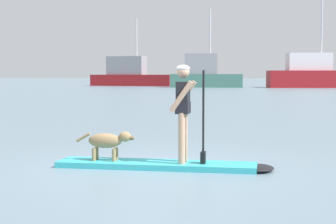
{
  "coord_description": "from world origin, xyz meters",
  "views": [
    {
      "loc": [
        2.1,
        -9.11,
        1.62
      ],
      "look_at": [
        0.0,
        1.0,
        0.9
      ],
      "focal_mm": 58.16,
      "sensor_mm": 36.0,
      "label": 1
    }
  ],
  "objects_px": {
    "paddleboard": "(169,165)",
    "moored_boat_far_port": "(205,75)",
    "dog": "(108,141)",
    "moored_boat_far_starboard": "(314,75)",
    "person_paddler": "(184,106)",
    "moored_boat_port": "(130,75)"
  },
  "relations": [
    {
      "from": "person_paddler",
      "to": "paddleboard",
      "type": "bearing_deg",
      "value": -178.69
    },
    {
      "from": "moored_boat_far_port",
      "to": "dog",
      "type": "bearing_deg",
      "value": -83.79
    },
    {
      "from": "dog",
      "to": "moored_boat_far_starboard",
      "type": "bearing_deg",
      "value": 83.31
    },
    {
      "from": "person_paddler",
      "to": "moored_boat_far_port",
      "type": "distance_m",
      "value": 57.3
    },
    {
      "from": "person_paddler",
      "to": "moored_boat_port",
      "type": "relative_size",
      "value": 0.14
    },
    {
      "from": "moored_boat_port",
      "to": "moored_boat_far_starboard",
      "type": "bearing_deg",
      "value": -11.42
    },
    {
      "from": "moored_boat_port",
      "to": "moored_boat_far_starboard",
      "type": "distance_m",
      "value": 24.58
    },
    {
      "from": "person_paddler",
      "to": "dog",
      "type": "relative_size",
      "value": 1.56
    },
    {
      "from": "moored_boat_far_starboard",
      "to": "dog",
      "type": "bearing_deg",
      "value": -96.69
    },
    {
      "from": "person_paddler",
      "to": "moored_boat_far_port",
      "type": "relative_size",
      "value": 0.18
    },
    {
      "from": "dog",
      "to": "moored_boat_far_starboard",
      "type": "distance_m",
      "value": 58.53
    },
    {
      "from": "paddleboard",
      "to": "moored_boat_port",
      "type": "height_order",
      "value": "moored_boat_port"
    },
    {
      "from": "dog",
      "to": "moored_boat_port",
      "type": "bearing_deg",
      "value": 105.34
    },
    {
      "from": "paddleboard",
      "to": "moored_boat_port",
      "type": "xyz_separation_m",
      "value": [
        -18.38,
        62.97,
        1.45
      ]
    },
    {
      "from": "moored_boat_port",
      "to": "moored_boat_far_port",
      "type": "distance_m",
      "value": 12.69
    },
    {
      "from": "dog",
      "to": "person_paddler",
      "type": "bearing_deg",
      "value": 1.31
    },
    {
      "from": "paddleboard",
      "to": "moored_boat_far_port",
      "type": "relative_size",
      "value": 0.4
    },
    {
      "from": "dog",
      "to": "moored_boat_port",
      "type": "relative_size",
      "value": 0.09
    },
    {
      "from": "person_paddler",
      "to": "moored_boat_far_port",
      "type": "height_order",
      "value": "moored_boat_far_port"
    },
    {
      "from": "moored_boat_port",
      "to": "dog",
      "type": "bearing_deg",
      "value": -74.66
    },
    {
      "from": "paddleboard",
      "to": "moored_boat_far_starboard",
      "type": "bearing_deg",
      "value": 84.38
    },
    {
      "from": "person_paddler",
      "to": "moored_boat_far_port",
      "type": "xyz_separation_m",
      "value": [
        -7.54,
        56.8,
        0.45
      ]
    }
  ]
}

